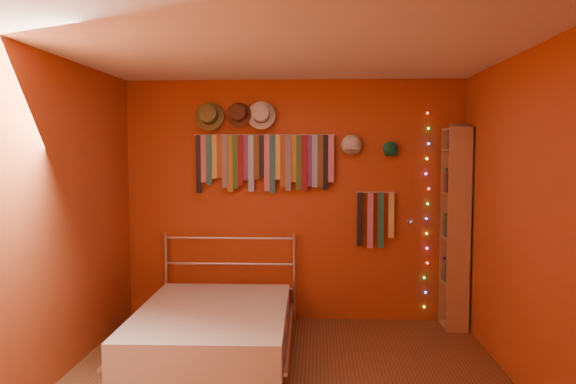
% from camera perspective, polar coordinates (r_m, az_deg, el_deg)
% --- Properties ---
extents(back_wall, '(3.50, 0.02, 2.50)m').
position_cam_1_polar(back_wall, '(5.85, 0.60, -0.89)').
color(back_wall, '#9B3219').
rests_on(back_wall, ground).
extents(right_wall, '(0.02, 3.50, 2.50)m').
position_cam_1_polar(right_wall, '(4.37, 23.17, -3.00)').
color(right_wall, '#9B3219').
rests_on(right_wall, ground).
extents(left_wall, '(0.02, 3.50, 2.50)m').
position_cam_1_polar(left_wall, '(4.56, -22.98, -2.70)').
color(left_wall, '#9B3219').
rests_on(left_wall, ground).
extents(ceiling, '(3.50, 3.50, 0.02)m').
position_cam_1_polar(ceiling, '(4.14, -0.44, 14.34)').
color(ceiling, white).
rests_on(ceiling, back_wall).
extents(tie_rack, '(1.45, 0.03, 0.61)m').
position_cam_1_polar(tie_rack, '(5.78, -2.37, 3.29)').
color(tie_rack, silver).
rests_on(tie_rack, back_wall).
extents(small_tie_rack, '(0.40, 0.03, 0.58)m').
position_cam_1_polar(small_tie_rack, '(5.82, 8.83, -2.53)').
color(small_tie_rack, silver).
rests_on(small_tie_rack, back_wall).
extents(fedora_olive, '(0.30, 0.16, 0.29)m').
position_cam_1_polar(fedora_olive, '(5.84, -8.05, 7.71)').
color(fedora_olive, brown).
rests_on(fedora_olive, back_wall).
extents(fedora_brown, '(0.26, 0.14, 0.26)m').
position_cam_1_polar(fedora_brown, '(5.79, -5.06, 7.89)').
color(fedora_brown, '#4B281A').
rests_on(fedora_brown, back_wall).
extents(fedora_white, '(0.29, 0.16, 0.29)m').
position_cam_1_polar(fedora_white, '(5.76, -2.77, 7.89)').
color(fedora_white, beige).
rests_on(fedora_white, back_wall).
extents(cap_white, '(0.19, 0.24, 0.19)m').
position_cam_1_polar(cap_white, '(5.77, 6.46, 4.75)').
color(cap_white, beige).
rests_on(cap_white, back_wall).
extents(cap_green, '(0.16, 0.21, 0.16)m').
position_cam_1_polar(cap_green, '(5.81, 10.33, 4.33)').
color(cap_green, '#166645').
rests_on(cap_green, back_wall).
extents(fairy_lights, '(0.06, 0.02, 2.02)m').
position_cam_1_polar(fairy_lights, '(5.92, 13.92, -1.91)').
color(fairy_lights, '#FF3333').
rests_on(fairy_lights, back_wall).
extents(reading_lamp, '(0.07, 0.29, 0.08)m').
position_cam_1_polar(reading_lamp, '(5.72, 12.39, -2.98)').
color(reading_lamp, silver).
rests_on(reading_lamp, back_wall).
extents(bookshelf, '(0.25, 0.34, 2.00)m').
position_cam_1_polar(bookshelf, '(5.82, 17.05, -3.40)').
color(bookshelf, '#9F6C48').
rests_on(bookshelf, ground).
extents(bed, '(1.41, 1.91, 0.91)m').
position_cam_1_polar(bed, '(5.09, -7.65, -13.64)').
color(bed, silver).
rests_on(bed, ground).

